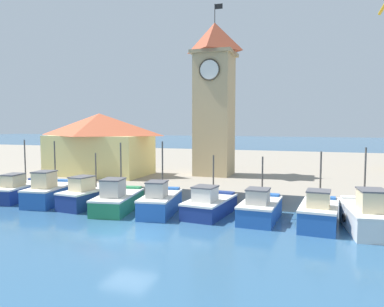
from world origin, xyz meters
TOP-DOWN VIEW (x-y plane):
  - ground_plane at (0.00, 0.00)m, footprint 300.00×300.00m
  - quay_wharf at (0.00, 27.83)m, footprint 120.00×40.00m
  - fishing_boat_far_left at (-12.23, 5.52)m, footprint 2.55×5.36m
  - fishing_boat_left_outer at (-8.94, 4.93)m, footprint 2.64×4.98m
  - fishing_boat_left_inner at (-5.87, 5.25)m, footprint 2.40×5.16m
  - fishing_boat_mid_left at (-3.30, 4.59)m, footprint 2.88×5.31m
  - fishing_boat_center at (-0.26, 4.67)m, footprint 2.49×4.78m
  - fishing_boat_mid_right at (2.82, 5.38)m, footprint 2.65×4.82m
  - fishing_boat_right_inner at (6.03, 5.14)m, footprint 2.26×4.44m
  - fishing_boat_right_outer at (9.36, 4.69)m, footprint 2.25×4.34m
  - fishing_boat_far_right at (11.82, 4.79)m, footprint 2.79×5.43m
  - clock_tower at (0.30, 15.64)m, footprint 3.65×3.65m
  - warehouse_left at (-9.64, 12.53)m, footprint 9.13×5.66m

SIDE VIEW (x-z plane):
  - ground_plane at x=0.00m, z-range 0.00..0.00m
  - quay_wharf at x=0.00m, z-range 0.00..1.11m
  - fishing_boat_mid_right at x=2.82m, z-range -1.20..2.55m
  - fishing_boat_right_inner at x=6.03m, z-range -1.18..2.61m
  - fishing_boat_far_left at x=-12.23m, z-range -1.54..2.99m
  - fishing_boat_mid_left at x=-3.30m, z-range -1.50..2.99m
  - fishing_boat_left_inner at x=-5.87m, z-range -1.07..2.61m
  - fishing_boat_center at x=-0.26m, z-range -1.53..3.09m
  - fishing_boat_right_outer at x=9.36m, z-range -1.32..2.89m
  - fishing_boat_far_right at x=11.82m, z-range -1.42..3.05m
  - fishing_boat_left_outer at x=-8.94m, z-range -1.41..3.09m
  - warehouse_left at x=-9.64m, z-range 1.19..6.76m
  - clock_tower at x=0.30m, z-range 0.68..15.84m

